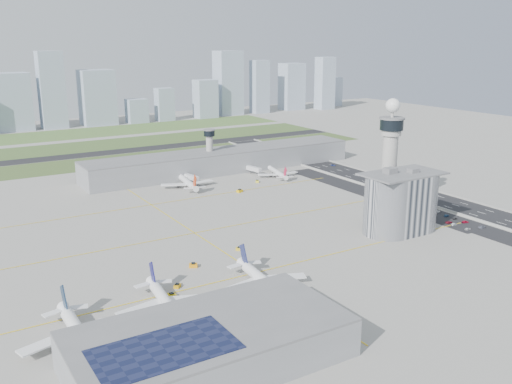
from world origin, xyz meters
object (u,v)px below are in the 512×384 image
car_lot_10 (437,212)px  car_hw_2 (333,165)px  jet_bridge_near_2 (269,302)px  car_lot_6 (482,227)px  admin_building (401,202)px  car_lot_11 (425,209)px  airplane_near_c (265,275)px  tug_4 (240,191)px  car_lot_1 (454,224)px  tug_1 (177,286)px  car_lot_8 (455,219)px  tug_5 (257,181)px  car_lot_0 (468,229)px  airplane_far_b (277,170)px  jet_bridge_far_0 (186,177)px  car_lot_5 (414,212)px  airplane_far_a (187,178)px  car_lot_3 (434,217)px  jet_bridge_near_1 (195,322)px  jet_bridge_far_1 (248,169)px  airplane_near_b (167,297)px  control_tower (390,151)px  airplane_near_a (80,327)px  secondary_tower (210,147)px  car_lot_2 (449,222)px  car_lot_7 (465,222)px  tug_3 (239,248)px  car_lot_9 (447,216)px  tug_0 (172,295)px  car_lot_4 (427,215)px  car_hw_1 (398,187)px  car_hw_4 (275,154)px  jet_bridge_near_0 (109,346)px

car_lot_10 → car_hw_2: car_lot_10 is taller
jet_bridge_near_2 → car_lot_6: bearing=-72.4°
admin_building → car_lot_11: admin_building is taller
airplane_near_c → tug_4: size_ratio=12.06×
tug_4 → car_lot_1: bearing=-168.6°
tug_1 → car_lot_10: 168.95m
car_lot_8 → car_lot_11: size_ratio=0.76×
tug_5 → car_lot_0: tug_5 is taller
airplane_near_c → airplane_far_b: bearing=150.0°
jet_bridge_far_0 → car_lot_10: (91.83, -142.27, -2.19)m
car_lot_5 → car_hw_2: car_lot_5 is taller
airplane_far_a → car_lot_3: (87.50, -134.87, -5.44)m
car_lot_0 → car_lot_10: car_lot_10 is taller
car_lot_10 → jet_bridge_near_2: bearing=100.9°
car_lot_5 → airplane_near_c: bearing=108.9°
airplane_near_c → jet_bridge_far_0: 184.61m
airplane_far_b → car_lot_1: (19.00, -141.92, -4.41)m
tug_4 → jet_bridge_near_2: bearing=137.0°
jet_bridge_near_1 → jet_bridge_far_1: same height
airplane_near_b → airplane_near_c: size_ratio=0.98×
jet_bridge_far_0 → tug_1: size_ratio=4.62×
control_tower → car_lot_8: bearing=-57.8°
admin_building → airplane_near_a: bearing=-170.4°
secondary_tower → jet_bridge_far_1: secondary_tower is taller
car_lot_1 → car_lot_2: bearing=-15.9°
airplane_near_b → control_tower: bearing=114.3°
jet_bridge_far_0 → airplane_far_b: bearing=61.4°
airplane_near_a → car_lot_7: 212.21m
car_lot_6 → car_lot_7: car_lot_6 is taller
tug_3 → car_lot_9: (125.04, -15.30, -0.24)m
control_tower → jet_bridge_near_2: bearing=-151.1°
jet_bridge_near_2 → tug_0: (-26.87, 27.55, -1.88)m
admin_building → car_lot_8: admin_building is taller
airplane_near_b → tug_5: size_ratio=13.61×
car_lot_4 → car_lot_8: car_lot_4 is taller
car_lot_7 → tug_3: bearing=85.9°
control_tower → admin_building: 41.10m
airplane_near_c → car_lot_10: (139.57, 36.03, -5.55)m
secondary_tower → tug_3: (-62.63, -152.89, -17.98)m
tug_1 → tug_4: bearing=96.0°
car_hw_1 → car_lot_0: bearing=-116.6°
tug_4 → car_hw_4: size_ratio=1.16×
car_lot_1 → control_tower: bearing=9.2°
airplane_near_c → car_lot_6: bearing=97.0°
car_lot_4 → airplane_near_b: bearing=103.1°
airplane_near_c → tug_5: airplane_near_c is taller
tug_3 → car_lot_1: size_ratio=0.74×
car_lot_11 → jet_bridge_near_0: bearing=101.8°
secondary_tower → car_hw_1: 138.87m
airplane_near_b → tug_0: airplane_near_b is taller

